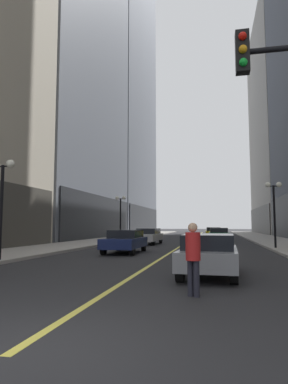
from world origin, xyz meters
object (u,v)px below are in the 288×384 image
(street_lamp_right_mid, at_px, (274,200))
(pedestrian_in_red_jacket, at_px, (193,253))
(car_silver, at_px, (148,236))
(street_lamp_left_far, at_px, (121,208))
(car_navy, at_px, (125,240))
(street_lamp_left_near, at_px, (2,187))
(car_green, at_px, (219,234))
(car_grey, at_px, (209,253))
(car_yellow, at_px, (213,232))

(street_lamp_right_mid, bearing_deg, pedestrian_in_red_jacket, -105.67)
(car_silver, height_order, street_lamp_left_far, street_lamp_left_far)
(car_silver, relative_size, street_lamp_left_far, 1.09)
(car_navy, height_order, street_lamp_right_mid, street_lamp_right_mid)
(street_lamp_left_near, bearing_deg, street_lamp_right_mid, 39.02)
(car_green, height_order, street_lamp_right_mid, street_lamp_right_mid)
(street_lamp_left_far, bearing_deg, street_lamp_left_near, -90.00)
(street_lamp_right_mid, bearing_deg, street_lamp_left_near, -140.98)
(car_green, xyz_separation_m, street_lamp_left_far, (-9.36, -3.43, 2.54))
(car_silver, relative_size, pedestrian_in_red_jacket, 2.89)
(car_silver, relative_size, car_green, 1.10)
(car_grey, relative_size, car_green, 1.00)
(car_silver, height_order, pedestrian_in_red_jacket, pedestrian_in_red_jacket)
(car_navy, xyz_separation_m, street_lamp_right_mid, (8.94, 4.15, 2.54))
(car_yellow, relative_size, street_lamp_right_mid, 1.02)
(car_grey, distance_m, car_silver, 17.78)
(car_navy, xyz_separation_m, car_green, (5.49, 16.13, 0.00))
(car_navy, bearing_deg, car_yellow, 78.48)
(car_navy, bearing_deg, street_lamp_left_far, 106.93)
(car_grey, bearing_deg, street_lamp_right_mid, 71.77)
(car_silver, distance_m, car_green, 9.28)
(car_silver, distance_m, pedestrian_in_red_jacket, 20.83)
(car_yellow, xyz_separation_m, street_lamp_right_mid, (4.01, -20.01, 2.54))
(car_navy, distance_m, car_yellow, 24.66)
(car_grey, bearing_deg, car_yellow, 89.99)
(street_lamp_left_near, relative_size, street_lamp_right_mid, 1.00)
(pedestrian_in_red_jacket, relative_size, street_lamp_right_mid, 0.38)
(car_grey, height_order, car_navy, same)
(car_green, relative_size, street_lamp_right_mid, 0.98)
(car_yellow, xyz_separation_m, street_lamp_left_near, (-8.79, -30.38, 2.54))
(car_yellow, relative_size, pedestrian_in_red_jacket, 2.70)
(car_green, relative_size, street_lamp_left_far, 0.98)
(car_silver, relative_size, street_lamp_left_near, 1.09)
(car_grey, xyz_separation_m, street_lamp_left_near, (-8.78, 1.83, 2.54))
(car_grey, relative_size, car_silver, 0.90)
(car_navy, height_order, street_lamp_left_far, street_lamp_left_far)
(car_navy, xyz_separation_m, street_lamp_left_near, (-3.86, -6.22, 2.54))
(car_navy, bearing_deg, car_green, 71.19)
(car_navy, distance_m, street_lamp_right_mid, 10.18)
(car_grey, xyz_separation_m, car_navy, (-4.92, 8.04, 0.00))
(car_green, distance_m, street_lamp_left_far, 10.29)
(car_green, distance_m, pedestrian_in_red_jacket, 27.44)
(car_grey, relative_size, street_lamp_left_near, 0.98)
(car_navy, distance_m, car_green, 17.04)
(car_yellow, height_order, street_lamp_left_far, street_lamp_left_far)
(street_lamp_left_near, height_order, street_lamp_right_mid, same)
(car_silver, xyz_separation_m, street_lamp_right_mid, (9.30, -4.78, 2.54))
(car_yellow, bearing_deg, street_lamp_right_mid, -78.66)
(car_green, xyz_separation_m, street_lamp_left_near, (-9.36, -22.35, 2.54))
(car_grey, height_order, street_lamp_left_near, street_lamp_left_near)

